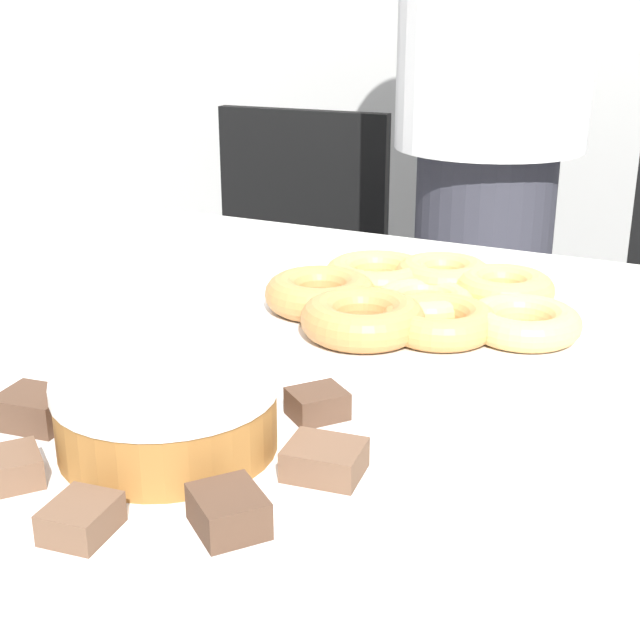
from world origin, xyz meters
The scene contains 22 objects.
table centered at (0.00, 0.00, 0.67)m, with size 1.48×1.01×0.76m.
person_standing centered at (-0.04, 0.81, 0.90)m, with size 0.33×0.33×1.70m.
office_chair_left centered at (-0.50, 0.87, 0.41)m, with size 0.46×0.46×0.87m.
plate_cake centered at (0.00, -0.22, 0.76)m, with size 0.33×0.33×0.01m.
plate_donuts centered at (0.08, 0.16, 0.76)m, with size 0.38×0.38×0.01m.
frosted_cake centered at (0.00, -0.22, 0.80)m, with size 0.17×0.17×0.06m.
lamington_0 centered at (-0.01, -0.10, 0.78)m, with size 0.04×0.05×0.02m.
lamington_1 centered at (-0.10, -0.15, 0.78)m, with size 0.07×0.07×0.02m.
lamington_2 centered at (-0.12, -0.24, 0.78)m, with size 0.06×0.05×0.03m.
lamington_3 centered at (-0.07, -0.32, 0.78)m, with size 0.07×0.07×0.02m.
lamington_4 centered at (0.02, -0.35, 0.78)m, with size 0.05×0.05×0.02m.
lamington_5 centered at (0.10, -0.30, 0.78)m, with size 0.07×0.07×0.03m.
lamington_6 centered at (0.13, -0.21, 0.78)m, with size 0.06×0.05×0.02m.
lamington_7 centered at (0.08, -0.12, 0.78)m, with size 0.06×0.06×0.02m.
donut_0 centered at (0.08, 0.16, 0.78)m, with size 0.11×0.11×0.03m.
donut_1 centered at (0.15, 0.23, 0.79)m, with size 0.12×0.12×0.04m.
donut_2 centered at (0.07, 0.24, 0.79)m, with size 0.12×0.12×0.04m.
donut_3 centered at (-0.01, 0.22, 0.78)m, with size 0.13×0.13×0.04m.
donut_4 centered at (-0.03, 0.12, 0.79)m, with size 0.13×0.13×0.04m.
donut_5 centered at (0.04, 0.06, 0.79)m, with size 0.13×0.13×0.04m.
donut_6 centered at (0.11, 0.10, 0.78)m, with size 0.12×0.12×0.03m.
donut_7 centered at (0.19, 0.14, 0.78)m, with size 0.12×0.12×0.03m.
Camera 1 is at (0.38, -0.73, 1.10)m, focal length 50.00 mm.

